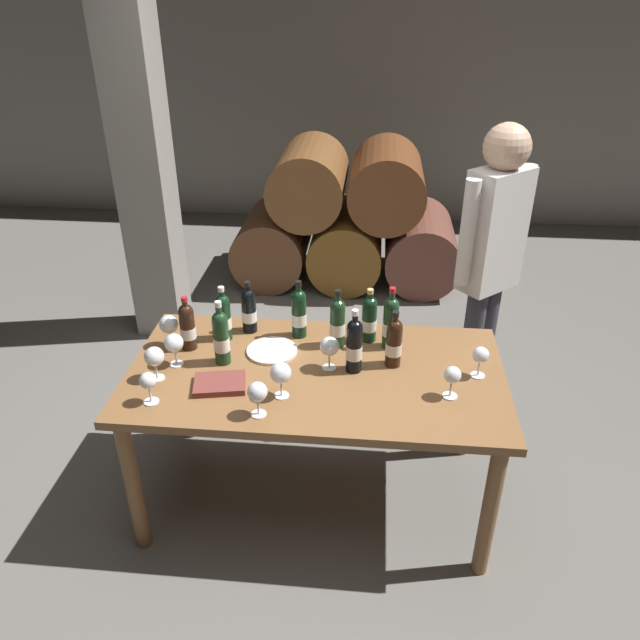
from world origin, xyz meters
TOP-DOWN VIEW (x-y plane):
  - ground_plane at (0.00, 0.00)m, footprint 14.00×14.00m
  - cellar_back_wall at (0.00, 4.20)m, footprint 10.00×0.24m
  - barrel_stack at (0.00, 2.60)m, footprint 1.86×0.90m
  - stone_pillar at (-1.30, 1.60)m, footprint 0.32×0.32m
  - dining_table at (0.00, 0.00)m, footprint 1.70×0.90m
  - wine_bottle_0 at (-0.36, 0.32)m, footprint 0.07×0.07m
  - wine_bottle_1 at (0.23, 0.29)m, footprint 0.07×0.07m
  - wine_bottle_2 at (0.33, 0.24)m, footprint 0.07×0.07m
  - wine_bottle_3 at (-0.62, 0.14)m, footprint 0.07×0.07m
  - wine_bottle_4 at (0.17, 0.02)m, footprint 0.07×0.07m
  - wine_bottle_5 at (-0.11, 0.30)m, footprint 0.07×0.07m
  - wine_bottle_6 at (0.35, 0.08)m, footprint 0.07×0.07m
  - wine_bottle_7 at (0.08, 0.23)m, footprint 0.07×0.07m
  - wine_bottle_8 at (-0.47, 0.24)m, footprint 0.07×0.07m
  - wine_bottle_9 at (-0.43, 0.03)m, footprint 0.07×0.07m
  - wine_glass_0 at (0.72, 0.03)m, footprint 0.07×0.07m
  - wine_glass_1 at (-0.69, -0.13)m, footprint 0.09×0.09m
  - wine_glass_2 at (-0.64, -0.01)m, footprint 0.09×0.09m
  - wine_glass_3 at (-0.20, -0.34)m, footprint 0.08×0.08m
  - wine_glass_4 at (0.06, 0.03)m, footprint 0.09×0.09m
  - wine_glass_5 at (-0.13, -0.20)m, footprint 0.09×0.09m
  - wine_glass_6 at (-0.66, -0.30)m, footprint 0.07×0.07m
  - wine_glass_7 at (0.59, -0.14)m, footprint 0.07×0.07m
  - wine_glass_8 at (-0.72, 0.15)m, footprint 0.09×0.09m
  - tasting_notebook at (-0.40, -0.16)m, footprint 0.25×0.20m
  - serving_plate at (-0.22, 0.14)m, footprint 0.24×0.24m
  - sommelier_presenting at (0.85, 0.75)m, footprint 0.39×0.35m

SIDE VIEW (x-z plane):
  - ground_plane at x=0.00m, z-range 0.00..0.00m
  - barrel_stack at x=0.00m, z-range -0.05..1.09m
  - dining_table at x=0.00m, z-range 0.29..1.05m
  - serving_plate at x=-0.22m, z-range 0.76..0.77m
  - tasting_notebook at x=-0.40m, z-range 0.76..0.79m
  - wine_glass_6 at x=-0.66m, z-range 0.79..0.94m
  - wine_glass_7 at x=0.59m, z-range 0.79..0.94m
  - wine_glass_0 at x=0.72m, z-range 0.79..0.94m
  - wine_glass_3 at x=-0.20m, z-range 0.79..0.95m
  - wine_glass_2 at x=-0.64m, z-range 0.79..0.95m
  - wine_glass_1 at x=-0.69m, z-range 0.79..0.95m
  - wine_glass_4 at x=0.06m, z-range 0.79..0.95m
  - wine_glass_8 at x=-0.72m, z-range 0.79..0.96m
  - wine_glass_5 at x=-0.13m, z-range 0.79..0.96m
  - wine_bottle_0 at x=-0.36m, z-range 0.74..1.02m
  - wine_bottle_3 at x=-0.62m, z-range 0.74..1.02m
  - wine_bottle_6 at x=0.35m, z-range 0.74..1.02m
  - wine_bottle_1 at x=0.23m, z-range 0.74..1.02m
  - wine_bottle_8 at x=-0.47m, z-range 0.74..1.02m
  - wine_bottle_7 at x=0.08m, z-range 0.74..1.04m
  - wine_bottle_5 at x=-0.11m, z-range 0.74..1.04m
  - wine_bottle_4 at x=0.17m, z-range 0.74..1.05m
  - wine_bottle_9 at x=-0.43m, z-range 0.74..1.05m
  - wine_bottle_2 at x=0.33m, z-range 0.74..1.05m
  - sommelier_presenting at x=0.85m, z-range 0.19..1.90m
  - stone_pillar at x=-1.30m, z-range 0.00..2.60m
  - cellar_back_wall at x=0.00m, z-range 0.00..2.80m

